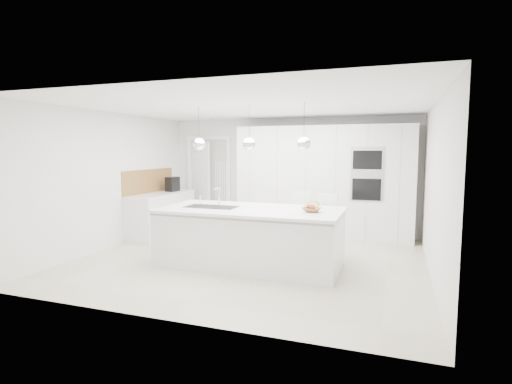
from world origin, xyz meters
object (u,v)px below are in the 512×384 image
(espresso_machine, at_px, (172,184))
(bar_stool_right, at_px, (326,227))
(fruit_bowl, at_px, (312,210))
(bar_stool_left, at_px, (299,223))
(island_base, at_px, (249,239))

(espresso_machine, xyz_separation_m, bar_stool_right, (3.59, -1.11, -0.53))
(fruit_bowl, relative_size, espresso_machine, 0.87)
(fruit_bowl, height_order, bar_stool_left, bar_stool_left)
(island_base, relative_size, bar_stool_left, 2.56)
(island_base, height_order, espresso_machine, espresso_machine)
(bar_stool_right, bearing_deg, espresso_machine, 169.24)
(island_base, xyz_separation_m, espresso_machine, (-2.53, 1.93, 0.63))
(fruit_bowl, height_order, espresso_machine, espresso_machine)
(bar_stool_left, bearing_deg, bar_stool_right, -20.92)
(fruit_bowl, xyz_separation_m, bar_stool_right, (0.09, 0.80, -0.40))
(island_base, xyz_separation_m, bar_stool_left, (0.57, 0.94, 0.12))
(bar_stool_left, bearing_deg, fruit_bowl, -73.03)
(fruit_bowl, bearing_deg, bar_stool_right, 83.88)
(bar_stool_right, bearing_deg, fruit_bowl, -89.72)
(island_base, bearing_deg, fruit_bowl, 1.15)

